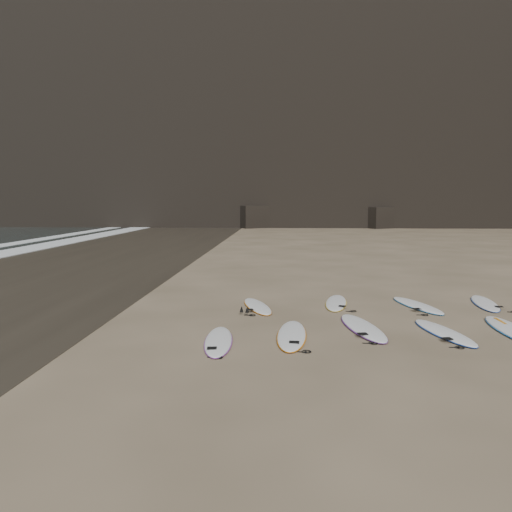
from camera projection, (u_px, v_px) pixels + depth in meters
The scene contains 11 objects.
ground at pixel (394, 331), 11.67m from camera, with size 240.00×240.00×0.00m, color #897559.
wet_sand at pixel (49, 269), 22.25m from camera, with size 12.00×200.00×0.01m, color #383026.
surfboard_0 at pixel (218, 341), 10.72m from camera, with size 0.57×2.38×0.09m, color white.
surfboard_1 at pixel (292, 335), 11.19m from camera, with size 0.63×2.61×0.09m, color white.
surfboard_2 at pixel (363, 327), 11.85m from camera, with size 0.65×2.71×0.10m, color white.
surfboard_3 at pixel (444, 332), 11.42m from camera, with size 0.59×2.48×0.09m, color white.
surfboard_4 at pixel (512, 330), 11.61m from camera, with size 0.66×2.77×0.10m, color white.
surfboard_5 at pixel (257, 306), 14.26m from camera, with size 0.56×2.34×0.08m, color white.
surfboard_6 at pixel (336, 302), 14.74m from camera, with size 0.58×2.42×0.09m, color white.
surfboard_7 at pixel (417, 305), 14.37m from camera, with size 0.60×2.52×0.09m, color white.
surfboard_8 at pixel (485, 303), 14.67m from camera, with size 0.59×2.47×0.09m, color white.
Camera 1 is at (-2.65, -11.55, 3.04)m, focal length 35.00 mm.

